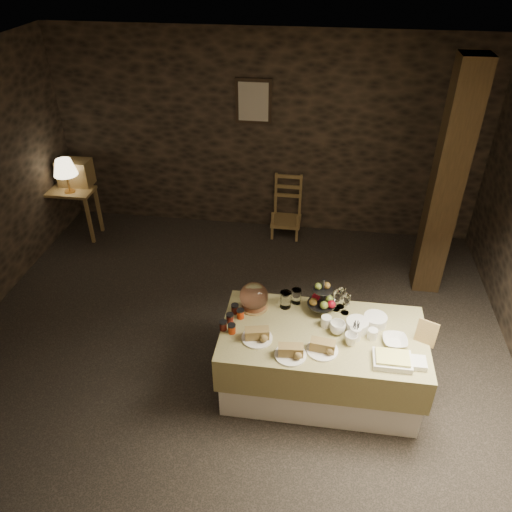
# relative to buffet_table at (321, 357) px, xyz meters

# --- Properties ---
(ground_plane) EXTENTS (5.50, 5.00, 0.01)m
(ground_plane) POSITION_rel_buffet_table_xyz_m (-0.87, 0.39, -0.40)
(ground_plane) COLOR black
(ground_plane) RESTS_ON ground
(room_shell) EXTENTS (5.52, 5.02, 2.60)m
(room_shell) POSITION_rel_buffet_table_xyz_m (-0.87, 0.39, 1.17)
(room_shell) COLOR black
(room_shell) RESTS_ON ground
(buffet_table) EXTENTS (1.74, 0.92, 0.69)m
(buffet_table) POSITION_rel_buffet_table_xyz_m (0.00, 0.00, 0.00)
(buffet_table) COLOR silver
(buffet_table) RESTS_ON ground_plane
(console_table) EXTENTS (0.64, 0.36, 0.68)m
(console_table) POSITION_rel_buffet_table_xyz_m (-3.37, 2.25, 0.15)
(console_table) COLOR olive
(console_table) RESTS_ON ground_plane
(table_lamp) EXTENTS (0.30, 0.30, 0.45)m
(table_lamp) POSITION_rel_buffet_table_xyz_m (-3.32, 2.20, 0.62)
(table_lamp) COLOR #C08841
(table_lamp) RESTS_ON console_table
(wine_rack) EXTENTS (0.42, 0.26, 0.34)m
(wine_rack) POSITION_rel_buffet_table_xyz_m (-3.32, 2.43, 0.45)
(wine_rack) COLOR olive
(wine_rack) RESTS_ON console_table
(chair) EXTENTS (0.39, 0.37, 0.64)m
(chair) POSITION_rel_buffet_table_xyz_m (-0.55, 2.73, -0.03)
(chair) COLOR olive
(chair) RESTS_ON ground_plane
(timber_column) EXTENTS (0.30, 0.30, 2.60)m
(timber_column) POSITION_rel_buffet_table_xyz_m (1.18, 1.77, 0.90)
(timber_column) COLOR black
(timber_column) RESTS_ON ground_plane
(framed_picture) EXTENTS (0.45, 0.04, 0.55)m
(framed_picture) POSITION_rel_buffet_table_xyz_m (-1.02, 2.86, 1.35)
(framed_picture) COLOR #2E2117
(framed_picture) RESTS_ON room_shell
(plate_stack_a) EXTENTS (0.19, 0.19, 0.10)m
(plate_stack_a) POSITION_rel_buffet_table_xyz_m (0.28, 0.07, 0.34)
(plate_stack_a) COLOR white
(plate_stack_a) RESTS_ON buffet_table
(plate_stack_b) EXTENTS (0.20, 0.20, 0.08)m
(plate_stack_b) POSITION_rel_buffet_table_xyz_m (0.43, 0.17, 0.33)
(plate_stack_b) COLOR white
(plate_stack_b) RESTS_ON buffet_table
(cutlery_holder) EXTENTS (0.10, 0.10, 0.12)m
(cutlery_holder) POSITION_rel_buffet_table_xyz_m (0.26, -0.04, 0.35)
(cutlery_holder) COLOR white
(cutlery_holder) RESTS_ON buffet_table
(cup_a) EXTENTS (0.18, 0.18, 0.11)m
(cup_a) POSITION_rel_buffet_table_xyz_m (0.11, 0.02, 0.35)
(cup_a) COLOR white
(cup_a) RESTS_ON buffet_table
(cup_b) EXTENTS (0.13, 0.13, 0.10)m
(cup_b) POSITION_rel_buffet_table_xyz_m (0.22, -0.10, 0.34)
(cup_b) COLOR white
(cup_b) RESTS_ON buffet_table
(mug_c) EXTENTS (0.09, 0.09, 0.09)m
(mug_c) POSITION_rel_buffet_table_xyz_m (0.02, 0.09, 0.34)
(mug_c) COLOR white
(mug_c) RESTS_ON buffet_table
(mug_d) EXTENTS (0.08, 0.08, 0.09)m
(mug_d) POSITION_rel_buffet_table_xyz_m (0.40, -0.01, 0.34)
(mug_d) COLOR white
(mug_d) RESTS_ON buffet_table
(bowl) EXTENTS (0.22, 0.22, 0.05)m
(bowl) POSITION_rel_buffet_table_xyz_m (0.58, -0.04, 0.32)
(bowl) COLOR white
(bowl) RESTS_ON buffet_table
(cake_dome) EXTENTS (0.26, 0.26, 0.26)m
(cake_dome) POSITION_rel_buffet_table_xyz_m (-0.63, 0.25, 0.40)
(cake_dome) COLOR olive
(cake_dome) RESTS_ON buffet_table
(fruit_stand) EXTENTS (0.25, 0.25, 0.36)m
(fruit_stand) POSITION_rel_buffet_table_xyz_m (-0.03, 0.26, 0.43)
(fruit_stand) COLOR black
(fruit_stand) RESTS_ON buffet_table
(bread_platter_left) EXTENTS (0.26, 0.26, 0.11)m
(bread_platter_left) POSITION_rel_buffet_table_xyz_m (-0.55, -0.15, 0.33)
(bread_platter_left) COLOR white
(bread_platter_left) RESTS_ON buffet_table
(bread_platter_center) EXTENTS (0.26, 0.26, 0.11)m
(bread_platter_center) POSITION_rel_buffet_table_xyz_m (-0.26, -0.31, 0.33)
(bread_platter_center) COLOR white
(bread_platter_center) RESTS_ON buffet_table
(bread_platter_right) EXTENTS (0.26, 0.26, 0.11)m
(bread_platter_right) POSITION_rel_buffet_table_xyz_m (-0.01, -0.22, 0.33)
(bread_platter_right) COLOR white
(bread_platter_right) RESTS_ON buffet_table
(jam_jars) EXTENTS (0.18, 0.32, 0.07)m
(jam_jars) POSITION_rel_buffet_table_xyz_m (-0.79, 0.01, 0.33)
(jam_jars) COLOR #501711
(jam_jars) RESTS_ON buffet_table
(tart_dish) EXTENTS (0.30, 0.22, 0.07)m
(tart_dish) POSITION_rel_buffet_table_xyz_m (0.54, -0.27, 0.33)
(tart_dish) COLOR white
(tart_dish) RESTS_ON buffet_table
(square_dish) EXTENTS (0.14, 0.14, 0.04)m
(square_dish) POSITION_rel_buffet_table_xyz_m (0.74, -0.27, 0.31)
(square_dish) COLOR white
(square_dish) RESTS_ON buffet_table
(menu_frame) EXTENTS (0.18, 0.13, 0.22)m
(menu_frame) POSITION_rel_buffet_table_xyz_m (0.83, 0.01, 0.38)
(menu_frame) COLOR olive
(menu_frame) RESTS_ON buffet_table
(storage_jar_a) EXTENTS (0.10, 0.10, 0.16)m
(storage_jar_a) POSITION_rel_buffet_table_xyz_m (-0.35, 0.30, 0.37)
(storage_jar_a) COLOR white
(storage_jar_a) RESTS_ON buffet_table
(storage_jar_b) EXTENTS (0.09, 0.09, 0.14)m
(storage_jar_b) POSITION_rel_buffet_table_xyz_m (-0.26, 0.37, 0.36)
(storage_jar_b) COLOR white
(storage_jar_b) RESTS_ON buffet_table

